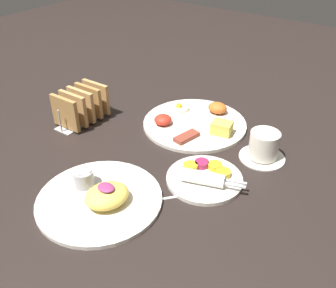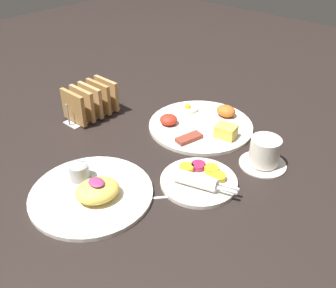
{
  "view_description": "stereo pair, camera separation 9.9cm",
  "coord_description": "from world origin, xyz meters",
  "px_view_note": "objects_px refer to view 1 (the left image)",
  "views": [
    {
      "loc": [
        0.55,
        -0.64,
        0.57
      ],
      "look_at": [
        0.08,
        0.04,
        0.03
      ],
      "focal_mm": 40.0,
      "sensor_mm": 36.0,
      "label": 1
    },
    {
      "loc": [
        0.63,
        -0.58,
        0.57
      ],
      "look_at": [
        0.08,
        0.04,
        0.03
      ],
      "focal_mm": 40.0,
      "sensor_mm": 36.0,
      "label": 2
    }
  ],
  "objects_px": {
    "plate_breakfast": "(196,122)",
    "plate_condiments": "(205,177)",
    "toast_rack": "(81,106)",
    "coffee_cup": "(264,147)",
    "plate_foreground": "(100,197)"
  },
  "relations": [
    {
      "from": "plate_foreground",
      "to": "coffee_cup",
      "type": "xyz_separation_m",
      "value": [
        0.23,
        0.37,
        0.02
      ]
    },
    {
      "from": "plate_breakfast",
      "to": "plate_condiments",
      "type": "relative_size",
      "value": 1.56
    },
    {
      "from": "plate_foreground",
      "to": "toast_rack",
      "type": "height_order",
      "value": "toast_rack"
    },
    {
      "from": "toast_rack",
      "to": "coffee_cup",
      "type": "relative_size",
      "value": 1.5
    },
    {
      "from": "plate_breakfast",
      "to": "coffee_cup",
      "type": "relative_size",
      "value": 2.57
    },
    {
      "from": "plate_breakfast",
      "to": "plate_foreground",
      "type": "bearing_deg",
      "value": -89.73
    },
    {
      "from": "plate_condiments",
      "to": "plate_foreground",
      "type": "bearing_deg",
      "value": -127.92
    },
    {
      "from": "plate_breakfast",
      "to": "toast_rack",
      "type": "height_order",
      "value": "toast_rack"
    },
    {
      "from": "plate_foreground",
      "to": "coffee_cup",
      "type": "height_order",
      "value": "coffee_cup"
    },
    {
      "from": "plate_condiments",
      "to": "plate_foreground",
      "type": "xyz_separation_m",
      "value": [
        -0.15,
        -0.2,
        0.0
      ]
    },
    {
      "from": "plate_condiments",
      "to": "toast_rack",
      "type": "bearing_deg",
      "value": 174.94
    },
    {
      "from": "plate_breakfast",
      "to": "plate_condiments",
      "type": "bearing_deg",
      "value": -53.81
    },
    {
      "from": "plate_foreground",
      "to": "coffee_cup",
      "type": "distance_m",
      "value": 0.43
    },
    {
      "from": "coffee_cup",
      "to": "plate_breakfast",
      "type": "bearing_deg",
      "value": 168.89
    },
    {
      "from": "toast_rack",
      "to": "coffee_cup",
      "type": "bearing_deg",
      "value": 13.58
    }
  ]
}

